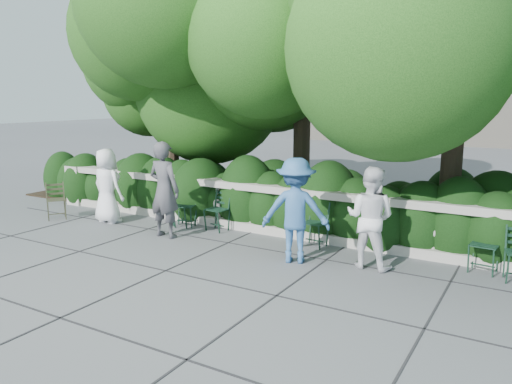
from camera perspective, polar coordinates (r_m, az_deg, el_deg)
The scene contains 14 objects.
ground at distance 8.62m, azimuth -3.40°, elevation -7.63°, with size 90.00×90.00×0.00m, color #4F5156.
balustrade at distance 9.98m, azimuth 2.33°, elevation -2.16°, with size 12.00×0.44×1.00m.
shrub_hedge at distance 11.13m, azimuth 5.23°, elevation -3.40°, with size 15.00×2.60×1.70m, color black, non-canonical shape.
tree_canopy at distance 10.78m, azimuth 9.52°, elevation 17.26°, with size 15.04×6.52×6.78m.
chair_a at distance 10.73m, azimuth -8.67°, elevation -4.03°, with size 0.44×0.48×0.84m, color black, non-canonical shape.
chair_b at distance 10.68m, azimuth -8.30°, elevation -4.09°, with size 0.44×0.48×0.84m, color black, non-canonical shape.
chair_c at distance 9.23m, azimuth 6.27°, elevation -6.42°, with size 0.44×0.48×0.84m, color black, non-canonical shape.
chair_d at distance 10.29m, azimuth -4.97°, elevation -4.58°, with size 0.44×0.48×0.84m, color black, non-canonical shape.
chair_e at distance 8.59m, azimuth 24.21°, elevation -8.64°, with size 0.44×0.48×0.84m, color black, non-canonical shape.
chair_weathered at distance 12.06m, azimuth -21.72°, elevation -3.03°, with size 0.44×0.48×0.84m, color black, non-canonical shape.
person_businessman at distance 11.35m, azimuth -16.64°, elevation 0.67°, with size 0.80×0.52×1.63m, color white.
person_woman_grey at distance 9.87m, azimuth -10.44°, elevation 0.26°, with size 0.69×0.45×1.89m, color #45454A.
person_casual_man at distance 8.19m, azimuth 12.90°, elevation -2.87°, with size 0.80×0.62×1.65m, color white.
person_older_blue at distance 8.28m, azimuth 4.55°, elevation -2.11°, with size 1.13×0.65×1.75m, color #326198.
Camera 1 is at (4.57, -6.78, 2.72)m, focal length 35.00 mm.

